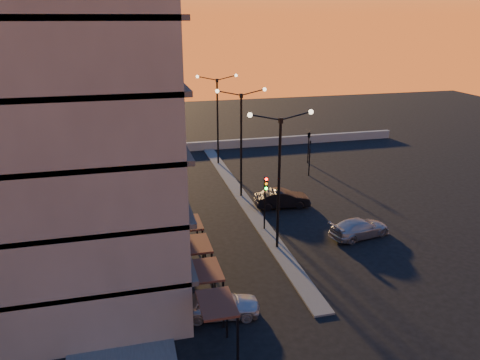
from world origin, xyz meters
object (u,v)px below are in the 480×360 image
object	(u,v)px
streetlamp_mid	(241,135)
car_wagon	(360,228)
traffic_light_main	(265,194)
car_hatchback	(219,304)
car_sedan	(282,199)

from	to	relation	value
streetlamp_mid	car_wagon	xyz separation A→B (m)	(6.34, -9.73, -4.92)
traffic_light_main	car_wagon	xyz separation A→B (m)	(6.34, -2.60, -2.22)
streetlamp_mid	car_wagon	bearing A→B (deg)	-56.93
streetlamp_mid	car_wagon	size ratio (longest dim) A/B	2.06
car_wagon	car_hatchback	bearing A→B (deg)	107.92
car_hatchback	car_wagon	distance (m)	13.59
traffic_light_main	car_sedan	world-z (taller)	traffic_light_main
traffic_light_main	car_hatchback	size ratio (longest dim) A/B	0.99
car_hatchback	car_sedan	distance (m)	15.73
streetlamp_mid	car_sedan	distance (m)	6.37
streetlamp_mid	car_sedan	xyz separation A→B (m)	(2.73, -3.10, -4.84)
streetlamp_mid	traffic_light_main	world-z (taller)	streetlamp_mid
car_hatchback	car_sedan	world-z (taller)	car_sedan
streetlamp_mid	traffic_light_main	distance (m)	7.62
streetlamp_mid	car_wagon	world-z (taller)	streetlamp_mid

